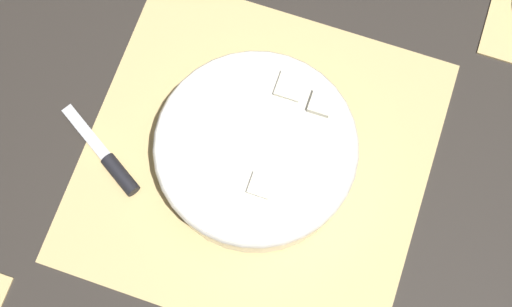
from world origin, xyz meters
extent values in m
plane|color=#2D2823|center=(0.00, 0.00, 0.00)|extent=(6.00, 6.00, 0.00)
cube|color=#D6B775|center=(0.00, 0.00, 0.00)|extent=(0.40, 0.41, 0.01)
cube|color=#4C381E|center=(-0.13, 0.00, 0.00)|extent=(0.01, 0.40, 0.00)
cube|color=#4C381E|center=(-0.07, 0.00, 0.00)|extent=(0.01, 0.40, 0.00)
cube|color=#4C381E|center=(0.00, 0.00, 0.00)|extent=(0.01, 0.40, 0.00)
cube|color=#4C381E|center=(0.07, 0.00, 0.00)|extent=(0.01, 0.40, 0.00)
cube|color=#4C381E|center=(0.13, 0.00, 0.00)|extent=(0.01, 0.40, 0.00)
cylinder|color=silver|center=(0.00, 0.00, 0.04)|extent=(0.23, 0.23, 0.06)
torus|color=silver|center=(0.00, 0.00, 0.06)|extent=(0.24, 0.24, 0.01)
cylinder|color=#F4EABC|center=(-0.04, 0.08, 0.05)|extent=(0.03, 0.03, 0.01)
cylinder|color=#F4EABC|center=(0.04, 0.07, 0.06)|extent=(0.03, 0.03, 0.01)
cylinder|color=#F4EABC|center=(0.05, 0.04, 0.03)|extent=(0.03, 0.03, 0.01)
cylinder|color=#F4EABC|center=(-0.03, 0.04, 0.05)|extent=(0.02, 0.02, 0.01)
cylinder|color=#F4EABC|center=(0.03, 0.00, 0.04)|extent=(0.03, 0.03, 0.01)
cylinder|color=#F4EABC|center=(0.06, -0.03, 0.04)|extent=(0.03, 0.03, 0.01)
cylinder|color=#F4EABC|center=(-0.08, -0.01, 0.04)|extent=(0.03, 0.03, 0.01)
cylinder|color=#F4EABC|center=(-0.06, -0.06, 0.03)|extent=(0.03, 0.03, 0.01)
cylinder|color=#F4EABC|center=(0.08, 0.01, 0.05)|extent=(0.03, 0.03, 0.01)
cube|color=#EFEACC|center=(0.04, 0.02, 0.06)|extent=(0.02, 0.02, 0.02)
cube|color=#EFEACC|center=(0.00, -0.08, 0.03)|extent=(0.02, 0.02, 0.02)
cube|color=#EFEACC|center=(-0.08, 0.01, 0.06)|extent=(0.03, 0.03, 0.03)
cube|color=#EFEACC|center=(0.09, 0.04, 0.02)|extent=(0.02, 0.02, 0.02)
cube|color=#EFEACC|center=(0.03, -0.06, 0.02)|extent=(0.03, 0.03, 0.03)
cube|color=#EFEACC|center=(-0.04, 0.00, 0.06)|extent=(0.02, 0.02, 0.02)
cube|color=#EFEACC|center=(-0.01, -0.03, 0.06)|extent=(0.03, 0.03, 0.03)
cube|color=#EFEACC|center=(-0.01, 0.02, 0.02)|extent=(0.02, 0.02, 0.02)
cube|color=#EFEACC|center=(-0.07, 0.03, 0.03)|extent=(0.03, 0.03, 0.03)
cube|color=#EFEACC|center=(0.03, 0.09, 0.03)|extent=(0.03, 0.03, 0.03)
cube|color=#EFEACC|center=(-0.07, 0.06, 0.07)|extent=(0.03, 0.03, 0.03)
cube|color=#EFEACC|center=(0.09, -0.02, 0.03)|extent=(0.03, 0.03, 0.03)
ellipsoid|color=orange|center=(-0.05, 0.07, 0.02)|extent=(0.03, 0.02, 0.01)
ellipsoid|color=orange|center=(-0.03, -0.08, 0.06)|extent=(0.03, 0.02, 0.01)
ellipsoid|color=red|center=(0.01, -0.05, 0.05)|extent=(0.03, 0.02, 0.01)
ellipsoid|color=orange|center=(0.08, -0.04, 0.06)|extent=(0.03, 0.02, 0.02)
ellipsoid|color=orange|center=(-0.03, -0.05, 0.04)|extent=(0.02, 0.01, 0.01)
ellipsoid|color=orange|center=(0.06, -0.05, 0.06)|extent=(0.03, 0.02, 0.01)
ellipsoid|color=orange|center=(0.00, 0.09, 0.06)|extent=(0.03, 0.02, 0.02)
ellipsoid|color=orange|center=(0.01, -0.02, 0.03)|extent=(0.03, 0.01, 0.01)
cube|color=silver|center=(0.04, -0.21, 0.01)|extent=(0.06, 0.08, 0.00)
cylinder|color=black|center=(0.07, -0.15, 0.01)|extent=(0.04, 0.06, 0.02)
camera|label=1|loc=(0.23, 0.08, 0.84)|focal=50.00mm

